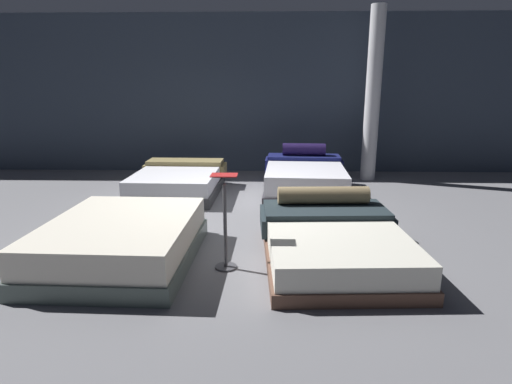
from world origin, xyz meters
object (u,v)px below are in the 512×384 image
(price_sign, at_px, (225,233))
(support_pillar, at_px, (373,96))
(bed_0, at_px, (122,241))
(bed_3, at_px, (305,178))
(bed_2, at_px, (178,182))
(bed_1, at_px, (333,240))

(price_sign, height_order, support_pillar, support_pillar)
(bed_0, distance_m, bed_3, 3.92)
(bed_0, relative_size, price_sign, 1.95)
(bed_2, height_order, bed_3, bed_3)
(bed_1, distance_m, price_sign, 1.27)
(price_sign, bearing_deg, bed_0, 173.07)
(bed_2, distance_m, price_sign, 3.44)
(bed_1, xyz_separation_m, bed_3, (-0.08, 2.99, 0.06))
(bed_0, bearing_deg, bed_2, 91.56)
(bed_3, bearing_deg, bed_2, -175.44)
(bed_2, xyz_separation_m, price_sign, (1.20, -3.21, 0.18))
(bed_2, distance_m, support_pillar, 4.33)
(bed_2, bearing_deg, support_pillar, 20.68)
(bed_1, bearing_deg, bed_0, -179.42)
(support_pillar, bearing_deg, bed_0, -130.87)
(bed_2, relative_size, bed_3, 0.93)
(bed_0, height_order, bed_1, bed_1)
(bed_0, relative_size, support_pillar, 0.59)
(bed_2, bearing_deg, bed_3, 3.01)
(bed_1, distance_m, support_pillar, 4.74)
(bed_0, distance_m, support_pillar, 6.02)
(bed_1, bearing_deg, bed_2, 126.85)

